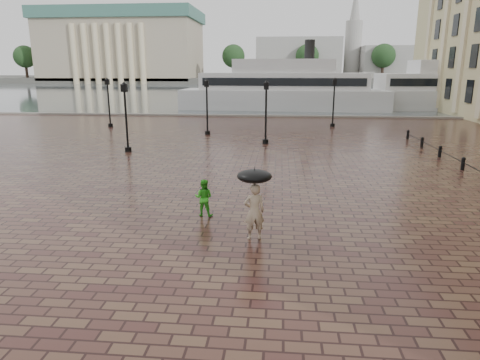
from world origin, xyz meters
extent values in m
plane|color=#371C19|center=(0.00, 0.00, 0.00)|extent=(300.00, 300.00, 0.00)
plane|color=#424B50|center=(0.00, 92.00, 0.00)|extent=(240.00, 240.00, 0.00)
cube|color=slate|center=(0.00, 32.00, 0.00)|extent=(80.00, 0.60, 0.30)
cube|color=#4C4C47|center=(0.00, 160.00, 1.00)|extent=(300.00, 60.00, 2.00)
cube|color=gray|center=(-55.00, 145.00, 12.00)|extent=(55.00, 30.00, 22.00)
cube|color=#3B6B5F|center=(-55.00, 145.00, 24.00)|extent=(57.00, 32.00, 4.00)
cube|color=#9B9993|center=(10.00, 150.00, 9.00)|extent=(30.00, 22.00, 14.00)
cube|color=#9B9993|center=(45.00, 150.00, 7.50)|extent=(25.00, 22.00, 11.00)
cylinder|color=#9B9993|center=(30.00, 150.00, 12.00)|extent=(6.00, 6.00, 20.00)
cone|color=#9B9993|center=(30.00, 150.00, 26.00)|extent=(5.00, 5.00, 18.00)
cylinder|color=#2D2119|center=(-90.00, 138.00, 4.00)|extent=(1.00, 1.00, 8.00)
sphere|color=#1C391A|center=(-90.00, 138.00, 9.50)|extent=(8.00, 8.00, 8.00)
cylinder|color=#2D2119|center=(-64.29, 138.00, 4.00)|extent=(1.00, 1.00, 8.00)
sphere|color=#1C391A|center=(-64.29, 138.00, 9.50)|extent=(8.00, 8.00, 8.00)
cylinder|color=#2D2119|center=(-38.57, 138.00, 4.00)|extent=(1.00, 1.00, 8.00)
sphere|color=#1C391A|center=(-38.57, 138.00, 9.50)|extent=(8.00, 8.00, 8.00)
cylinder|color=#2D2119|center=(-12.86, 138.00, 4.00)|extent=(1.00, 1.00, 8.00)
sphere|color=#1C391A|center=(-12.86, 138.00, 9.50)|extent=(8.00, 8.00, 8.00)
cylinder|color=#2D2119|center=(12.86, 138.00, 4.00)|extent=(1.00, 1.00, 8.00)
sphere|color=#1C391A|center=(12.86, 138.00, 9.50)|extent=(8.00, 8.00, 8.00)
cylinder|color=#2D2119|center=(38.57, 138.00, 4.00)|extent=(1.00, 1.00, 8.00)
sphere|color=#1C391A|center=(38.57, 138.00, 9.50)|extent=(8.00, 8.00, 8.00)
cylinder|color=#2D2119|center=(64.29, 138.00, 4.00)|extent=(1.00, 1.00, 8.00)
sphere|color=#1C391A|center=(64.29, 138.00, 9.50)|extent=(8.00, 8.00, 8.00)
cylinder|color=black|center=(14.00, 6.50, 0.30)|extent=(0.20, 0.20, 0.60)
sphere|color=black|center=(14.00, 6.50, 0.62)|extent=(0.22, 0.22, 0.22)
cylinder|color=black|center=(14.00, 10.00, 0.30)|extent=(0.20, 0.20, 0.60)
sphere|color=black|center=(14.00, 10.00, 0.62)|extent=(0.22, 0.22, 0.22)
cylinder|color=black|center=(14.00, 13.50, 0.30)|extent=(0.20, 0.20, 0.60)
sphere|color=black|center=(14.00, 13.50, 0.62)|extent=(0.22, 0.22, 0.22)
cylinder|color=black|center=(14.00, 17.00, 0.30)|extent=(0.20, 0.20, 0.60)
sphere|color=black|center=(14.00, 17.00, 0.62)|extent=(0.22, 0.22, 0.22)
cylinder|color=black|center=(-6.00, 10.00, 0.15)|extent=(0.44, 0.44, 0.30)
cylinder|color=black|center=(-6.00, 10.00, 2.00)|extent=(0.14, 0.14, 4.00)
cube|color=black|center=(-6.00, 10.00, 4.15)|extent=(0.35, 0.35, 0.50)
sphere|color=beige|center=(-6.00, 10.00, 4.15)|extent=(0.28, 0.28, 0.28)
cylinder|color=black|center=(3.00, 14.00, 0.15)|extent=(0.44, 0.44, 0.30)
cylinder|color=black|center=(3.00, 14.00, 2.00)|extent=(0.14, 0.14, 4.00)
cube|color=black|center=(3.00, 14.00, 4.15)|extent=(0.35, 0.35, 0.50)
sphere|color=beige|center=(3.00, 14.00, 4.15)|extent=(0.28, 0.28, 0.28)
cylinder|color=black|center=(-12.00, 22.00, 0.15)|extent=(0.44, 0.44, 0.30)
cylinder|color=black|center=(-12.00, 22.00, 2.00)|extent=(0.14, 0.14, 4.00)
cube|color=black|center=(-12.00, 22.00, 4.15)|extent=(0.35, 0.35, 0.50)
sphere|color=beige|center=(-12.00, 22.00, 4.15)|extent=(0.28, 0.28, 0.28)
cylinder|color=black|center=(9.00, 24.00, 0.15)|extent=(0.44, 0.44, 0.30)
cylinder|color=black|center=(9.00, 24.00, 2.00)|extent=(0.14, 0.14, 4.00)
cube|color=black|center=(9.00, 24.00, 4.15)|extent=(0.35, 0.35, 0.50)
sphere|color=beige|center=(9.00, 24.00, 4.15)|extent=(0.28, 0.28, 0.28)
cylinder|color=black|center=(-2.00, 18.00, 0.15)|extent=(0.44, 0.44, 0.30)
cylinder|color=black|center=(-2.00, 18.00, 2.00)|extent=(0.14, 0.14, 4.00)
cube|color=black|center=(-2.00, 18.00, 4.15)|extent=(0.35, 0.35, 0.50)
sphere|color=beige|center=(-2.00, 18.00, 4.15)|extent=(0.28, 0.28, 0.28)
imported|color=tan|center=(3.28, -4.26, 0.93)|extent=(0.77, 0.61, 1.86)
imported|color=green|center=(1.27, -2.16, 0.70)|extent=(0.73, 0.60, 1.41)
cube|color=silver|center=(4.36, 41.13, 1.31)|extent=(27.48, 7.82, 2.61)
cube|color=silver|center=(4.36, 41.13, 3.70)|extent=(22.01, 6.69, 2.18)
cube|color=silver|center=(4.36, 41.13, 5.66)|extent=(13.28, 5.62, 1.74)
cylinder|color=black|center=(7.62, 40.97, 7.62)|extent=(1.31, 1.31, 2.61)
cube|color=black|center=(4.22, 38.25, 3.70)|extent=(20.65, 1.09, 0.98)
cube|color=black|center=(4.50, 44.01, 3.70)|extent=(20.65, 1.09, 0.98)
cube|color=silver|center=(27.76, 43.23, 1.29)|extent=(27.16, 8.26, 2.57)
cube|color=silver|center=(27.76, 43.23, 3.64)|extent=(21.76, 7.04, 2.14)
cube|color=silver|center=(27.76, 43.23, 5.57)|extent=(13.16, 5.80, 1.71)
cube|color=black|center=(27.95, 40.40, 3.64)|extent=(20.31, 1.51, 0.96)
cube|color=black|center=(27.56, 46.06, 3.64)|extent=(20.31, 1.51, 0.96)
cylinder|color=black|center=(3.28, -4.26, 1.58)|extent=(0.02, 0.02, 0.95)
ellipsoid|color=black|center=(3.28, -4.26, 2.10)|extent=(1.10, 1.10, 0.39)
camera|label=1|loc=(4.04, -17.21, 5.38)|focal=32.00mm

